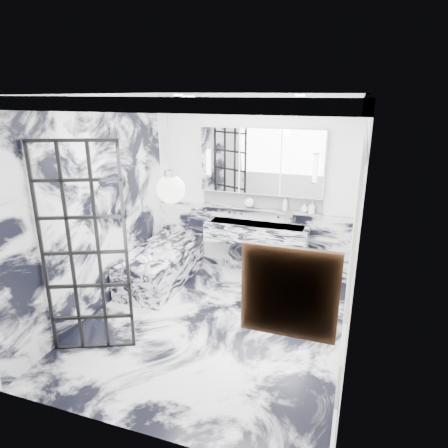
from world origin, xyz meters
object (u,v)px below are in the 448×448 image
(bathtub, at_px, (162,265))
(mirror_cabinet, at_px, (261,161))
(crittall_door, at_px, (85,253))
(trough_sink, at_px, (256,233))

(bathtub, bearing_deg, mirror_cabinet, 32.06)
(mirror_cabinet, relative_size, bathtub, 1.15)
(crittall_door, xyz_separation_m, bathtub, (-0.04, 1.77, -0.91))
(crittall_door, height_order, trough_sink, crittall_door)
(crittall_door, distance_m, trough_sink, 2.79)
(crittall_door, xyz_separation_m, trough_sink, (1.29, 2.43, -0.46))
(crittall_door, relative_size, trough_sink, 1.48)
(crittall_door, height_order, bathtub, crittall_door)
(crittall_door, distance_m, bathtub, 1.99)
(trough_sink, distance_m, bathtub, 1.55)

